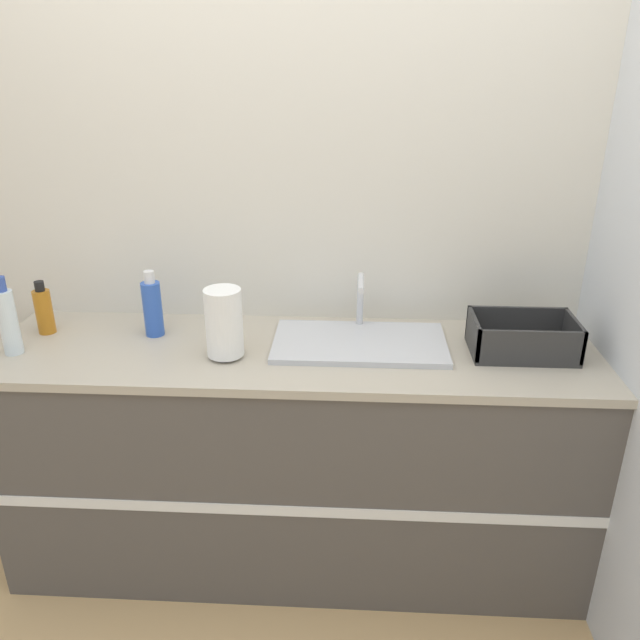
{
  "coord_description": "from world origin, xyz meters",
  "views": [
    {
      "loc": [
        0.19,
        -1.64,
        1.82
      ],
      "look_at": [
        0.09,
        0.25,
        1.01
      ],
      "focal_mm": 35.0,
      "sensor_mm": 36.0,
      "label": 1
    }
  ],
  "objects": [
    {
      "name": "bottle_clear",
      "position": [
        -0.94,
        0.2,
        1.01
      ],
      "size": [
        0.06,
        0.06,
        0.27
      ],
      "color": "silver",
      "rests_on": "counter_cabinet"
    },
    {
      "name": "dish_rack",
      "position": [
        0.77,
        0.29,
        0.94
      ],
      "size": [
        0.34,
        0.22,
        0.13
      ],
      "color": "#2D2D2D",
      "rests_on": "counter_cabinet"
    },
    {
      "name": "counter_cabinet",
      "position": [
        0.0,
        0.28,
        0.45
      ],
      "size": [
        2.09,
        0.59,
        0.89
      ],
      "color": "#514C47",
      "rests_on": "ground_plane"
    },
    {
      "name": "bottle_blue",
      "position": [
        -0.51,
        0.37,
        1.0
      ],
      "size": [
        0.07,
        0.07,
        0.24
      ],
      "color": "#2D56B7",
      "rests_on": "counter_cabinet"
    },
    {
      "name": "ground_plane",
      "position": [
        0.0,
        0.0,
        0.0
      ],
      "size": [
        12.0,
        12.0,
        0.0
      ],
      "primitive_type": "plane",
      "color": "tan"
    },
    {
      "name": "sink",
      "position": [
        0.22,
        0.32,
        0.91
      ],
      "size": [
        0.6,
        0.33,
        0.22
      ],
      "color": "silver",
      "rests_on": "counter_cabinet"
    },
    {
      "name": "paper_towel_roll",
      "position": [
        -0.22,
        0.21,
        1.01
      ],
      "size": [
        0.12,
        0.12,
        0.24
      ],
      "color": "#4C4C51",
      "rests_on": "counter_cabinet"
    },
    {
      "name": "wall_right",
      "position": [
        1.07,
        0.28,
        1.3
      ],
      "size": [
        0.06,
        2.56,
        2.6
      ],
      "color": "silver",
      "rests_on": "ground_plane"
    },
    {
      "name": "wall_back",
      "position": [
        0.0,
        0.59,
        1.3
      ],
      "size": [
        4.47,
        0.06,
        2.6
      ],
      "color": "beige",
      "rests_on": "ground_plane"
    },
    {
      "name": "bottle_amber",
      "position": [
        -0.91,
        0.37,
        0.98
      ],
      "size": [
        0.06,
        0.06,
        0.2
      ],
      "color": "#B26B19",
      "rests_on": "counter_cabinet"
    }
  ]
}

